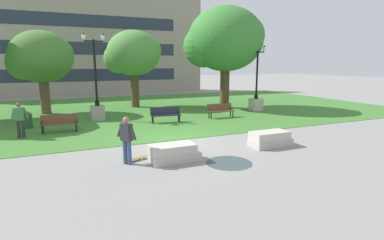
# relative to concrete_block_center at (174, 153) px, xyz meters

# --- Properties ---
(ground_plane) EXTENTS (140.00, 140.00, 0.00)m
(ground_plane) POSITION_rel_concrete_block_center_xyz_m (1.12, 2.78, -0.31)
(ground_plane) COLOR gray
(grass_lawn) EXTENTS (40.00, 20.00, 0.02)m
(grass_lawn) POSITION_rel_concrete_block_center_xyz_m (1.12, 12.78, -0.30)
(grass_lawn) COLOR #3D752D
(grass_lawn) RESTS_ON ground
(concrete_block_center) EXTENTS (1.82, 0.90, 0.64)m
(concrete_block_center) POSITION_rel_concrete_block_center_xyz_m (0.00, 0.00, 0.00)
(concrete_block_center) COLOR #B2ADA3
(concrete_block_center) RESTS_ON ground
(concrete_block_left) EXTENTS (1.80, 0.90, 0.64)m
(concrete_block_left) POSITION_rel_concrete_block_center_xyz_m (4.54, 0.30, 0.00)
(concrete_block_left) COLOR #B2ADA3
(concrete_block_left) RESTS_ON ground
(person_skateboarder) EXTENTS (0.58, 0.93, 1.71)m
(person_skateboarder) POSITION_rel_concrete_block_center_xyz_m (-1.61, 0.38, 0.66)
(person_skateboarder) COLOR #384C7A
(person_skateboarder) RESTS_ON ground
(skateboard) EXTENTS (1.03, 0.54, 0.14)m
(skateboard) POSITION_rel_concrete_block_center_xyz_m (-1.29, 0.62, -0.22)
(skateboard) COLOR olive
(skateboard) RESTS_ON ground
(puddle) EXTENTS (1.67, 1.67, 0.01)m
(puddle) POSITION_rel_concrete_block_center_xyz_m (1.76, -0.97, -0.30)
(puddle) COLOR #47515B
(puddle) RESTS_ON ground
(park_bench_near_left) EXTENTS (1.86, 0.78, 0.90)m
(park_bench_near_left) POSITION_rel_concrete_block_center_xyz_m (2.05, 7.08, 0.23)
(park_bench_near_left) COLOR #1E232D
(park_bench_near_left) RESTS_ON grass_lawn
(park_bench_near_right) EXTENTS (1.81, 0.55, 0.90)m
(park_bench_near_right) POSITION_rel_concrete_block_center_xyz_m (5.86, 7.19, 0.23)
(park_bench_near_right) COLOR brown
(park_bench_near_right) RESTS_ON grass_lawn
(park_bench_far_left) EXTENTS (1.83, 0.64, 0.90)m
(park_bench_far_left) POSITION_rel_concrete_block_center_xyz_m (-3.83, 6.76, 0.23)
(park_bench_far_left) COLOR brown
(park_bench_far_left) RESTS_ON grass_lawn
(lamp_post_center) EXTENTS (1.32, 0.80, 4.83)m
(lamp_post_center) POSITION_rel_concrete_block_center_xyz_m (9.73, 8.71, 0.70)
(lamp_post_center) COLOR #ADA89E
(lamp_post_center) RESTS_ON grass_lawn
(lamp_post_left) EXTENTS (1.32, 0.80, 5.32)m
(lamp_post_left) POSITION_rel_concrete_block_center_xyz_m (-1.63, 9.50, 0.78)
(lamp_post_left) COLOR gray
(lamp_post_left) RESTS_ON grass_lawn
(tree_near_left) EXTENTS (6.12, 5.83, 7.84)m
(tree_near_left) POSITION_rel_concrete_block_center_xyz_m (8.26, 11.04, 4.99)
(tree_near_left) COLOR #4C3823
(tree_near_left) RESTS_ON grass_lawn
(tree_near_right) EXTENTS (4.38, 4.17, 5.73)m
(tree_near_right) POSITION_rel_concrete_block_center_xyz_m (-4.78, 13.44, 3.60)
(tree_near_right) COLOR brown
(tree_near_right) RESTS_ON grass_lawn
(tree_far_right) EXTENTS (4.42, 4.21, 6.10)m
(tree_far_right) POSITION_rel_concrete_block_center_xyz_m (1.79, 14.25, 3.94)
(tree_far_right) COLOR #4C3823
(tree_far_right) RESTS_ON grass_lawn
(trash_bin) EXTENTS (0.49, 0.49, 0.96)m
(trash_bin) POSITION_rel_concrete_block_center_xyz_m (-5.44, 8.39, 0.20)
(trash_bin) COLOR #234C28
(trash_bin) RESTS_ON grass_lawn
(person_bystander_near_lawn) EXTENTS (0.76, 0.29, 1.71)m
(person_bystander_near_lawn) POSITION_rel_concrete_block_center_xyz_m (-5.52, 6.12, 0.68)
(person_bystander_near_lawn) COLOR #28282D
(person_bystander_near_lawn) RESTS_ON grass_lawn
(building_facade_distant) EXTENTS (30.02, 1.03, 11.92)m
(building_facade_distant) POSITION_rel_concrete_block_center_xyz_m (-1.51, 27.27, 5.65)
(building_facade_distant) COLOR gray
(building_facade_distant) RESTS_ON ground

